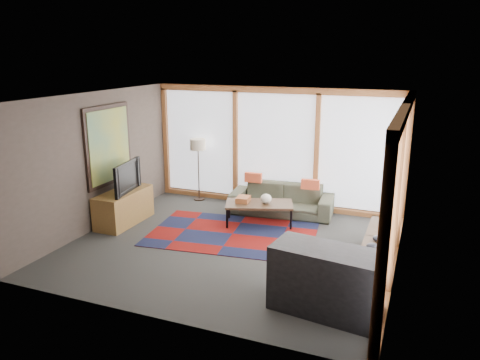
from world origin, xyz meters
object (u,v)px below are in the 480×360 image
at_px(bookshelf, 375,251).
at_px(television, 123,177).
at_px(floor_lamp, 199,170).
at_px(tv_console, 124,207).
at_px(sofa, 282,200).
at_px(coffee_table, 259,214).
at_px(bar_counter, 326,280).

xyz_separation_m(bookshelf, television, (-4.82, 0.12, 0.71)).
distance_m(floor_lamp, tv_console, 2.07).
relative_size(floor_lamp, tv_console, 1.08).
distance_m(sofa, floor_lamp, 2.10).
distance_m(bookshelf, tv_console, 4.86).
distance_m(floor_lamp, coffee_table, 2.12).
height_order(coffee_table, bar_counter, bar_counter).
relative_size(sofa, tv_console, 1.61).
bearing_deg(television, bookshelf, -100.51).
height_order(sofa, coffee_table, sofa).
bearing_deg(coffee_table, bar_counter, -55.52).
distance_m(coffee_table, bar_counter, 3.32).
bearing_deg(coffee_table, tv_console, -159.69).
height_order(coffee_table, bookshelf, bookshelf).
bearing_deg(tv_console, coffee_table, 20.31).
bearing_deg(floor_lamp, bookshelf, -26.38).
xyz_separation_m(television, bar_counter, (4.35, -1.78, -0.52)).
bearing_deg(television, tv_console, 48.83).
relative_size(sofa, bookshelf, 1.07).
relative_size(bookshelf, television, 1.89).
bearing_deg(bookshelf, television, 178.55).
bearing_deg(tv_console, television, -32.11).
bearing_deg(tv_console, floor_lamp, 69.86).
relative_size(sofa, television, 2.02).
relative_size(bookshelf, bar_counter, 1.42).
height_order(floor_lamp, bar_counter, floor_lamp).
height_order(sofa, tv_console, tv_console).
height_order(bookshelf, television, television).
height_order(floor_lamp, coffee_table, floor_lamp).
distance_m(tv_console, bar_counter, 4.75).
xyz_separation_m(floor_lamp, coffee_table, (1.81, -0.98, -0.49)).
height_order(sofa, bar_counter, bar_counter).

